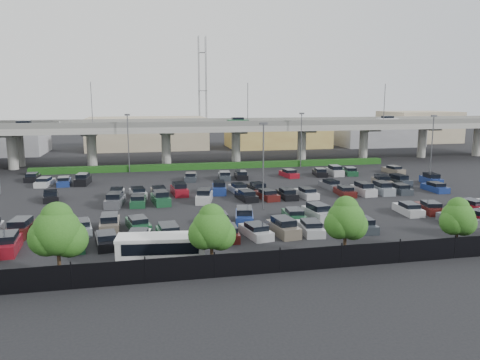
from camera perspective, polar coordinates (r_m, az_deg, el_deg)
The scene contains 10 objects.
ground at distance 63.32m, azimuth 0.94°, elevation -1.92°, with size 280.00×280.00×0.00m, color black.
overpass at distance 93.58m, azimuth -3.65°, elevation 6.24°, with size 150.00×13.00×15.80m.
hedge at distance 87.39m, azimuth -2.77°, elevation 1.75°, with size 66.00×1.60×1.10m, color #153710.
fence at distance 37.29m, azimuth 10.77°, elevation -9.26°, with size 70.00×0.10×2.00m.
tree_row at distance 38.11m, azimuth 11.09°, elevation -4.73°, with size 65.07×3.66×5.94m.
shuttle_bus at distance 38.35m, azimuth -9.57°, elevation -8.16°, with size 7.25×3.20×2.26m.
parked_cars at distance 57.90m, azimuth 1.25°, elevation -2.43°, with size 62.83×41.54×1.67m.
light_poles at distance 63.50m, azimuth -3.09°, elevation 3.80°, with size 66.90×48.38×10.30m.
distant_buildings at distance 125.33m, azimuth 0.06°, elevation 5.74°, with size 138.00×24.00×9.00m.
comm_tower at distance 135.57m, azimuth -4.58°, elevation 11.05°, with size 2.40×2.40×30.00m.
Camera 1 is at (-14.05, -60.34, 13.10)m, focal length 35.00 mm.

